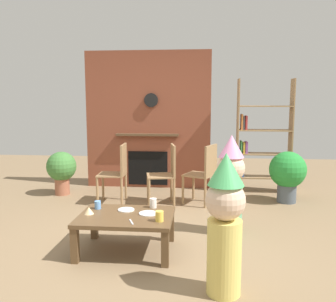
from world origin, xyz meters
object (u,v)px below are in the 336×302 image
paper_cup_near_left (153,203)px  paper_cup_center (98,205)px  bookshelf (260,140)px  dining_chair_right (205,171)px  coffee_table (126,220)px  dining_chair_middle (167,171)px  paper_plate_rear (126,210)px  child_with_cone_hat (225,221)px  birthday_cake_slice (89,211)px  child_in_pink (231,182)px  potted_plant_tall (288,172)px  paper_plate_front (148,213)px  potted_plant_short (62,169)px  dining_chair_left (118,170)px  paper_cup_near_right (159,216)px

paper_cup_near_left → paper_cup_center: (-0.59, -0.10, -0.01)m
bookshelf → dining_chair_right: (-0.92, -0.86, -0.38)m
coffee_table → dining_chair_middle: bearing=81.6°
paper_plate_rear → child_with_cone_hat: 1.34m
paper_plate_rear → birthday_cake_slice: size_ratio=1.74×
birthday_cake_slice → child_in_pink: bearing=22.9°
potted_plant_tall → child_in_pink: bearing=-124.8°
paper_plate_front → potted_plant_short: potted_plant_short is taller
birthday_cake_slice → dining_chair_left: dining_chair_left is taller
paper_cup_near_left → dining_chair_middle: (0.01, 1.45, 0.07)m
coffee_table → potted_plant_short: 2.63m
paper_cup_near_left → birthday_cake_slice: size_ratio=1.03×
child_with_cone_hat → dining_chair_right: 2.53m
birthday_cake_slice → dining_chair_left: 1.74m
paper_cup_center → dining_chair_left: dining_chair_left is taller
bookshelf → coffee_table: size_ratio=1.99×
coffee_table → birthday_cake_slice: bearing=-179.1°
potted_plant_short → birthday_cake_slice: bearing=-61.9°
child_with_cone_hat → dining_chair_right: bearing=-49.1°
paper_cup_near_right → paper_plate_rear: bearing=141.5°
dining_chair_middle → potted_plant_tall: bearing=178.2°
birthday_cake_slice → paper_cup_near_right: bearing=-11.9°
paper_cup_near_left → potted_plant_short: size_ratio=0.14×
coffee_table → paper_cup_center: (-0.34, 0.17, 0.10)m
bookshelf → paper_cup_center: size_ratio=22.04×
child_with_cone_hat → coffee_table: bearing=-0.0°
birthday_cake_slice → dining_chair_right: (1.20, 1.79, 0.09)m
paper_cup_center → potted_plant_tall: 3.03m
coffee_table → paper_plate_front: (0.22, 0.05, 0.06)m
birthday_cake_slice → potted_plant_short: size_ratio=0.14×
paper_cup_near_right → potted_plant_tall: potted_plant_tall is taller
birthday_cake_slice → potted_plant_tall: (2.45, 2.02, 0.04)m
dining_chair_middle → potted_plant_short: size_ratio=1.26×
paper_cup_center → paper_cup_near_right: bearing=-25.6°
coffee_table → child_with_cone_hat: size_ratio=0.83×
child_with_cone_hat → child_in_pink: bearing=-58.5°
potted_plant_tall → paper_cup_center: bearing=-142.7°
potted_plant_tall → paper_plate_front: bearing=-133.2°
paper_cup_near_left → paper_cup_center: bearing=-170.7°
child_in_pink → dining_chair_left: 1.94m
child_in_pink → potted_plant_tall: size_ratio=1.48×
paper_cup_near_right → birthday_cake_slice: bearing=168.1°
dining_chair_left → potted_plant_short: size_ratio=1.26×
paper_cup_near_left → potted_plant_short: potted_plant_short is taller
dining_chair_right → dining_chair_left: bearing=26.9°
potted_plant_short → paper_cup_near_left: bearing=-46.5°
child_with_cone_hat → paper_plate_rear: bearing=-4.3°
birthday_cake_slice → potted_plant_tall: size_ratio=0.13×
birthday_cake_slice → potted_plant_short: potted_plant_short is taller
dining_chair_right → potted_plant_short: size_ratio=1.26×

